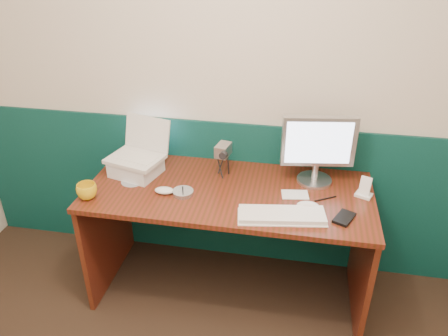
% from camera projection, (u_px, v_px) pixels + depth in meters
% --- Properties ---
extents(back_wall, '(3.50, 0.04, 2.50)m').
position_uv_depth(back_wall, '(229.00, 83.00, 2.54)').
color(back_wall, beige).
rests_on(back_wall, ground).
extents(wainscot, '(3.48, 0.02, 1.00)m').
position_uv_depth(wainscot, '(228.00, 193.00, 2.89)').
color(wainscot, '#07322F').
rests_on(wainscot, ground).
extents(desk, '(1.60, 0.70, 0.75)m').
position_uv_depth(desk, '(229.00, 242.00, 2.63)').
color(desk, '#3D1C0B').
rests_on(desk, ground).
extents(laptop_riser, '(0.31, 0.28, 0.09)m').
position_uv_depth(laptop_riser, '(136.00, 167.00, 2.59)').
color(laptop_riser, silver).
rests_on(laptop_riser, desk).
extents(laptop, '(0.35, 0.30, 0.25)m').
position_uv_depth(laptop, '(133.00, 141.00, 2.50)').
color(laptop, silver).
rests_on(laptop, laptop_riser).
extents(monitor, '(0.42, 0.18, 0.41)m').
position_uv_depth(monitor, '(318.00, 150.00, 2.43)').
color(monitor, silver).
rests_on(monitor, desk).
extents(keyboard, '(0.45, 0.21, 0.03)m').
position_uv_depth(keyboard, '(282.00, 216.00, 2.21)').
color(keyboard, white).
rests_on(keyboard, desk).
extents(mouse_right, '(0.12, 0.08, 0.04)m').
position_uv_depth(mouse_right, '(308.00, 206.00, 2.28)').
color(mouse_right, silver).
rests_on(mouse_right, desk).
extents(mouse_left, '(0.11, 0.07, 0.04)m').
position_uv_depth(mouse_left, '(164.00, 190.00, 2.41)').
color(mouse_left, silver).
rests_on(mouse_left, desk).
extents(mug, '(0.13, 0.13, 0.09)m').
position_uv_depth(mug, '(87.00, 191.00, 2.35)').
color(mug, gold).
rests_on(mug, desk).
extents(camcorder, '(0.12, 0.15, 0.21)m').
position_uv_depth(camcorder, '(223.00, 159.00, 2.54)').
color(camcorder, '#A2A3A7').
rests_on(camcorder, desk).
extents(cd_spindle, '(0.12, 0.12, 0.02)m').
position_uv_depth(cd_spindle, '(183.00, 192.00, 2.40)').
color(cd_spindle, '#B1B9C2').
rests_on(cd_spindle, desk).
extents(cd_loose_a, '(0.13, 0.13, 0.00)m').
position_uv_depth(cd_loose_a, '(133.00, 182.00, 2.53)').
color(cd_loose_a, silver).
rests_on(cd_loose_a, desk).
extents(pen, '(0.12, 0.07, 0.01)m').
position_uv_depth(pen, '(325.00, 199.00, 2.36)').
color(pen, black).
rests_on(pen, desk).
extents(papers, '(0.16, 0.12, 0.00)m').
position_uv_depth(papers, '(295.00, 195.00, 2.40)').
color(papers, silver).
rests_on(papers, desk).
extents(dock, '(0.10, 0.09, 0.02)m').
position_uv_depth(dock, '(364.00, 195.00, 2.39)').
color(dock, white).
rests_on(dock, desk).
extents(music_player, '(0.07, 0.05, 0.10)m').
position_uv_depth(music_player, '(365.00, 186.00, 2.36)').
color(music_player, white).
rests_on(music_player, dock).
extents(pda, '(0.13, 0.15, 0.02)m').
position_uv_depth(pda, '(344.00, 218.00, 2.20)').
color(pda, black).
rests_on(pda, desk).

